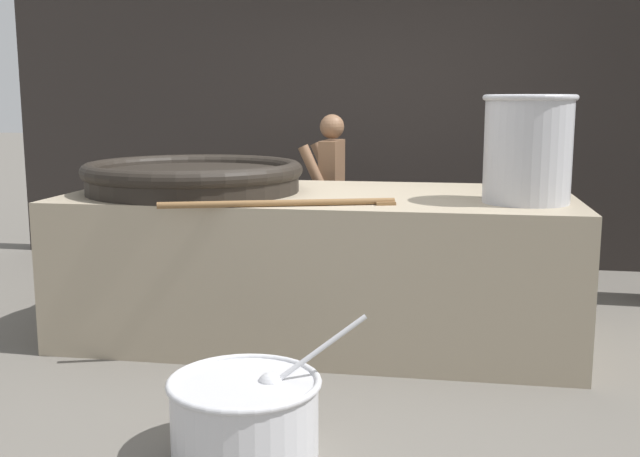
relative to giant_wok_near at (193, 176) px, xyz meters
name	(u,v)px	position (x,y,z in m)	size (l,w,h in m)	color
ground_plane	(320,332)	(0.87, 0.07, -1.09)	(60.00, 60.00, 0.00)	#666059
back_wall	(362,87)	(0.87, 2.54, 0.64)	(7.19, 0.24, 3.47)	#2D2826
hearth_platform	(320,263)	(0.87, 0.07, -0.60)	(3.37, 1.59, 0.98)	tan
giant_wok_near	(193,176)	(0.00, 0.00, 0.00)	(1.51, 1.51, 0.21)	black
stock_pot	(528,147)	(2.21, -0.20, 0.23)	(0.56, 0.56, 0.66)	#B7B7BC
stirring_paddle	(289,203)	(0.80, -0.60, -0.09)	(1.37, 0.50, 0.04)	brown
cook	(331,195)	(0.75, 1.36, -0.29)	(0.36, 0.55, 1.49)	brown
prep_bowl_vegetables	(245,413)	(0.85, -1.82, -0.89)	(0.89, 0.70, 0.65)	silver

